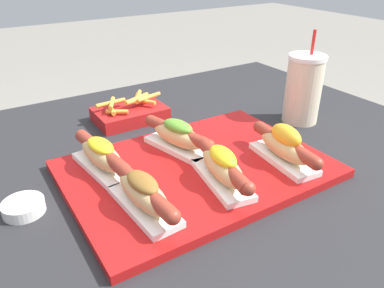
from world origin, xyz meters
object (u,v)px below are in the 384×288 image
(hot_dog_1, at_px, (222,167))
(hot_dog_3, at_px, (102,155))
(drink_cup, at_px, (303,89))
(hot_dog_0, at_px, (143,193))
(serving_tray, at_px, (197,169))
(fries_basket, at_px, (131,113))
(hot_dog_4, at_px, (178,136))
(sauce_bowl, at_px, (23,205))
(hot_dog_2, at_px, (285,146))

(hot_dog_1, bearing_deg, hot_dog_3, 136.71)
(drink_cup, bearing_deg, hot_dog_0, -164.46)
(serving_tray, distance_m, hot_dog_1, 0.09)
(hot_dog_3, distance_m, fries_basket, 0.29)
(hot_dog_1, distance_m, hot_dog_4, 0.16)
(sauce_bowl, bearing_deg, hot_dog_0, -36.93)
(hot_dog_0, bearing_deg, hot_dog_3, 94.89)
(hot_dog_2, relative_size, sauce_bowl, 2.82)
(hot_dog_4, distance_m, sauce_bowl, 0.33)
(hot_dog_0, relative_size, sauce_bowl, 2.83)
(hot_dog_1, relative_size, hot_dog_3, 0.99)
(serving_tray, relative_size, hot_dog_4, 2.59)
(serving_tray, height_order, fries_basket, fries_basket)
(hot_dog_1, height_order, hot_dog_2, hot_dog_2)
(hot_dog_2, bearing_deg, sauce_bowl, 164.11)
(hot_dog_1, bearing_deg, hot_dog_2, -1.71)
(hot_dog_3, height_order, fries_basket, hot_dog_3)
(hot_dog_3, height_order, hot_dog_4, hot_dog_4)
(hot_dog_3, xyz_separation_m, fries_basket, (0.16, 0.23, -0.03))
(hot_dog_3, bearing_deg, hot_dog_1, -43.29)
(serving_tray, distance_m, fries_basket, 0.32)
(hot_dog_0, xyz_separation_m, hot_dog_4, (0.16, 0.15, 0.00))
(hot_dog_1, bearing_deg, fries_basket, 91.47)
(hot_dog_0, bearing_deg, drink_cup, 15.54)
(serving_tray, relative_size, fries_basket, 2.83)
(serving_tray, bearing_deg, hot_dog_0, -154.78)
(serving_tray, bearing_deg, hot_dog_3, 152.72)
(hot_dog_4, bearing_deg, serving_tray, -91.45)
(fries_basket, bearing_deg, hot_dog_4, -88.40)
(hot_dog_3, bearing_deg, hot_dog_0, -85.11)
(hot_dog_1, xyz_separation_m, hot_dog_3, (-0.17, 0.16, -0.00))
(serving_tray, height_order, hot_dog_4, hot_dog_4)
(serving_tray, distance_m, hot_dog_2, 0.18)
(hot_dog_2, xyz_separation_m, drink_cup, (0.21, 0.16, 0.04))
(hot_dog_3, bearing_deg, serving_tray, -27.28)
(sauce_bowl, height_order, drink_cup, drink_cup)
(hot_dog_0, xyz_separation_m, hot_dog_3, (-0.01, 0.16, -0.00))
(serving_tray, relative_size, sauce_bowl, 7.15)
(hot_dog_0, xyz_separation_m, fries_basket, (0.15, 0.39, -0.03))
(hot_dog_1, bearing_deg, hot_dog_4, 91.28)
(serving_tray, height_order, drink_cup, drink_cup)
(hot_dog_2, height_order, fries_basket, hot_dog_2)
(hot_dog_2, bearing_deg, fries_basket, 112.32)
(hot_dog_4, height_order, fries_basket, hot_dog_4)
(hot_dog_2, height_order, hot_dog_4, hot_dog_2)
(hot_dog_0, distance_m, hot_dog_1, 0.16)
(serving_tray, xyz_separation_m, hot_dog_3, (-0.17, 0.09, 0.04))
(hot_dog_4, bearing_deg, hot_dog_3, 177.80)
(hot_dog_1, height_order, drink_cup, drink_cup)
(hot_dog_1, distance_m, hot_dog_3, 0.24)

